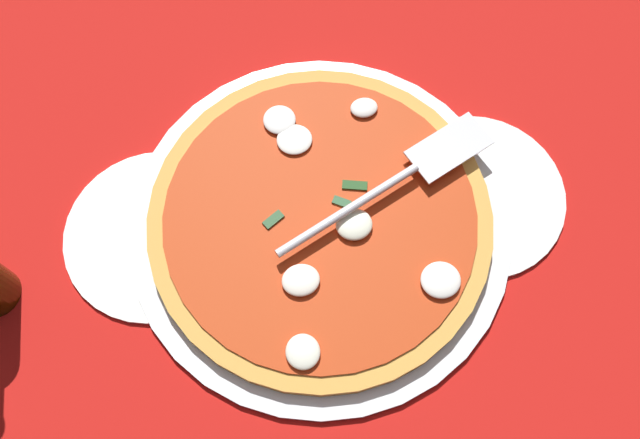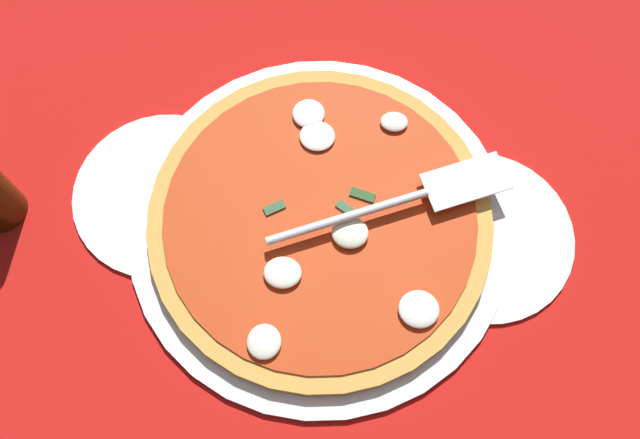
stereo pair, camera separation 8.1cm
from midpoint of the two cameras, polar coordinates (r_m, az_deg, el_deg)
ground_plane at (r=84.56cm, az=-2.64°, el=1.43°), size 106.77×106.77×0.80cm
pizza_pan at (r=82.17cm, az=-2.79°, el=-0.77°), size 45.61×45.61×1.25cm
dinner_plate_left at (r=84.97cm, az=10.19°, el=1.63°), size 21.63×21.63×1.00cm
dinner_plate_right at (r=85.09cm, az=-16.11°, el=-1.58°), size 21.68×21.68×1.00cm
pizza at (r=80.64cm, az=-2.79°, el=-0.39°), size 40.53×40.53×3.25cm
pizza_server at (r=79.70cm, az=3.22°, el=2.76°), size 28.09×13.82×1.00cm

